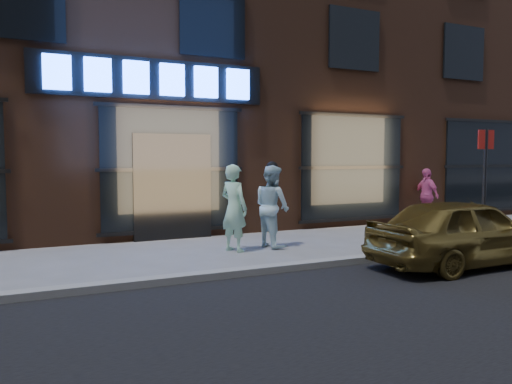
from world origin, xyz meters
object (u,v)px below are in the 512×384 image
man_bowtie (234,208)px  sign_post (485,176)px  passerby (426,195)px  gold_sedan (464,232)px  man_cap (272,206)px

man_bowtie → sign_post: (4.79, -1.86, 0.62)m
passerby → gold_sedan: 5.92m
man_cap → passerby: size_ratio=1.10×
man_bowtie → man_cap: (0.90, 0.11, -0.01)m
gold_sedan → sign_post: bearing=-58.4°
man_bowtie → sign_post: 5.18m
man_cap → man_bowtie: bearing=87.3°
man_bowtie → gold_sedan: (3.02, -2.97, -0.27)m
gold_sedan → man_cap: bearing=34.3°
gold_sedan → sign_post: 2.27m
man_bowtie → gold_sedan: bearing=-159.2°
sign_post → passerby: bearing=68.4°
passerby → man_cap: bearing=-72.6°
man_cap → sign_post: 4.41m
man_bowtie → man_cap: man_bowtie is taller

